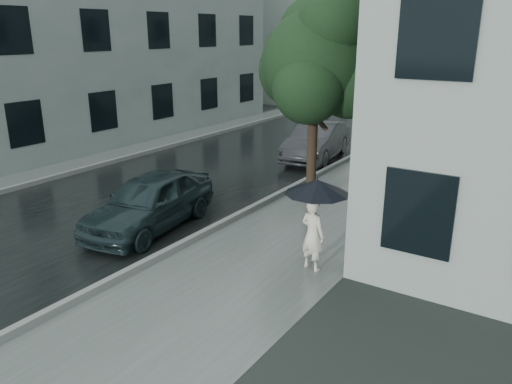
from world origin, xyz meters
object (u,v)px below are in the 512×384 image
Objects in this scene: street_tree at (317,62)px; car_near at (150,201)px; pedestrian at (313,235)px; car_far at (317,141)px; lamp_post at (385,76)px.

street_tree reaches higher than car_near.
pedestrian reaches higher than car_far.
street_tree is 1.34× the size of car_far.
street_tree is 5.56m from car_near.
lamp_post is 1.34× the size of car_near.
car_near is 8.41m from car_far.
pedestrian is 5.23m from street_tree.
car_far is (-1.84, -1.69, -2.32)m from lamp_post.
car_far is at bearing -132.87° from lamp_post.
lamp_post is at bearing 92.32° from street_tree.
pedestrian reaches higher than car_near.
lamp_post reaches higher than car_far.
car_far reaches higher than car_near.
pedestrian is 10.43m from lamp_post.
pedestrian is at bearing -63.23° from street_tree.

